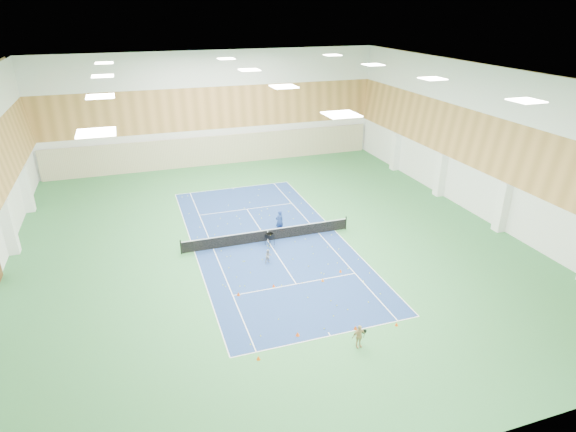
{
  "coord_description": "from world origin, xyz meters",
  "views": [
    {
      "loc": [
        -8.85,
        -31.0,
        16.34
      ],
      "look_at": [
        1.47,
        -0.38,
        2.0
      ],
      "focal_mm": 30.0,
      "sensor_mm": 36.0,
      "label": 1
    }
  ],
  "objects_px": {
    "ball_cart": "(270,239)",
    "tennis_net": "(268,234)",
    "coach": "(279,221)",
    "child_apron": "(359,336)",
    "child_court": "(268,256)"
  },
  "relations": [
    {
      "from": "child_apron",
      "to": "tennis_net",
      "type": "bearing_deg",
      "value": 88.93
    },
    {
      "from": "tennis_net",
      "to": "coach",
      "type": "height_order",
      "value": "coach"
    },
    {
      "from": "coach",
      "to": "child_apron",
      "type": "relative_size",
      "value": 1.4
    },
    {
      "from": "tennis_net",
      "to": "coach",
      "type": "relative_size",
      "value": 6.9
    },
    {
      "from": "child_court",
      "to": "child_apron",
      "type": "xyz_separation_m",
      "value": [
        1.91,
        -9.95,
        0.16
      ]
    },
    {
      "from": "child_apron",
      "to": "ball_cart",
      "type": "height_order",
      "value": "child_apron"
    },
    {
      "from": "tennis_net",
      "to": "ball_cart",
      "type": "distance_m",
      "value": 0.74
    },
    {
      "from": "ball_cart",
      "to": "tennis_net",
      "type": "bearing_deg",
      "value": 62.56
    },
    {
      "from": "coach",
      "to": "tennis_net",
      "type": "bearing_deg",
      "value": 28.64
    },
    {
      "from": "child_court",
      "to": "child_apron",
      "type": "distance_m",
      "value": 10.13
    },
    {
      "from": "child_apron",
      "to": "child_court",
      "type": "bearing_deg",
      "value": 95.37
    },
    {
      "from": "tennis_net",
      "to": "child_court",
      "type": "height_order",
      "value": "tennis_net"
    },
    {
      "from": "child_court",
      "to": "ball_cart",
      "type": "xyz_separation_m",
      "value": [
        0.83,
        2.46,
        -0.03
      ]
    },
    {
      "from": "coach",
      "to": "ball_cart",
      "type": "relative_size",
      "value": 1.93
    },
    {
      "from": "tennis_net",
      "to": "coach",
      "type": "distance_m",
      "value": 1.78
    }
  ]
}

